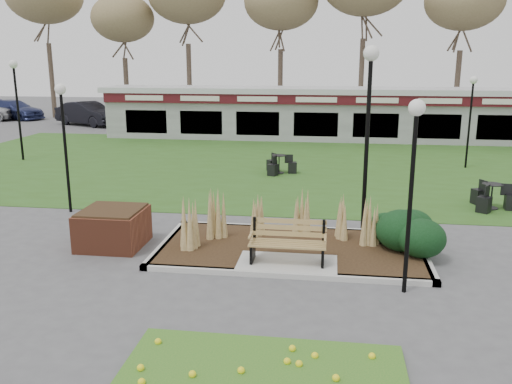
# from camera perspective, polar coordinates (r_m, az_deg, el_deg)

# --- Properties ---
(ground) EXTENTS (100.00, 100.00, 0.00)m
(ground) POSITION_cam_1_polar(r_m,az_deg,el_deg) (12.07, 3.24, -8.22)
(ground) COLOR #515154
(ground) RESTS_ON ground
(lawn) EXTENTS (34.00, 16.00, 0.02)m
(lawn) POSITION_cam_1_polar(r_m,az_deg,el_deg) (23.60, 5.72, 2.82)
(lawn) COLOR #31571B
(lawn) RESTS_ON ground
(planting_bed) EXTENTS (6.75, 3.40, 1.27)m
(planting_bed) POSITION_cam_1_polar(r_m,az_deg,el_deg) (13.18, 9.31, -4.74)
(planting_bed) COLOR black
(planting_bed) RESTS_ON ground
(park_bench) EXTENTS (1.70, 0.66, 0.93)m
(park_bench) POSITION_cam_1_polar(r_m,az_deg,el_deg) (12.10, 3.38, -5.20)
(park_bench) COLOR #A78A4B
(park_bench) RESTS_ON ground
(brick_planter) EXTENTS (1.50, 1.50, 0.95)m
(brick_planter) POSITION_cam_1_polar(r_m,az_deg,el_deg) (13.86, -14.84, -3.62)
(brick_planter) COLOR brown
(brick_planter) RESTS_ON ground
(food_pavilion) EXTENTS (24.60, 3.40, 2.90)m
(food_pavilion) POSITION_cam_1_polar(r_m,az_deg,el_deg) (31.27, 6.42, 8.26)
(food_pavilion) COLOR gray
(food_pavilion) RESTS_ON ground
(tree_backdrop) EXTENTS (47.24, 5.24, 10.36)m
(tree_backdrop) POSITION_cam_1_polar(r_m,az_deg,el_deg) (39.34, 7.09, 19.45)
(tree_backdrop) COLOR #47382B
(tree_backdrop) RESTS_ON ground
(lamp_post_near_left) EXTENTS (0.40, 0.40, 4.86)m
(lamp_post_near_left) POSITION_cam_1_polar(r_m,az_deg,el_deg) (14.41, 11.82, 9.66)
(lamp_post_near_left) COLOR black
(lamp_post_near_left) RESTS_ON ground
(lamp_post_near_right) EXTENTS (0.32, 0.32, 3.82)m
(lamp_post_near_right) POSITION_cam_1_polar(r_m,az_deg,el_deg) (10.61, 16.26, 3.79)
(lamp_post_near_right) COLOR black
(lamp_post_near_right) RESTS_ON ground
(lamp_post_mid_left) EXTENTS (0.32, 0.32, 3.83)m
(lamp_post_mid_left) POSITION_cam_1_polar(r_m,az_deg,el_deg) (16.87, -19.66, 7.18)
(lamp_post_mid_left) COLOR black
(lamp_post_mid_left) RESTS_ON ground
(lamp_post_mid_right) EXTENTS (0.32, 0.32, 3.82)m
(lamp_post_mid_right) POSITION_cam_1_polar(r_m,az_deg,el_deg) (24.25, 21.75, 8.82)
(lamp_post_mid_right) COLOR black
(lamp_post_mid_right) RESTS_ON ground
(lamp_post_far_left) EXTENTS (0.37, 0.37, 4.45)m
(lamp_post_far_left) POSITION_cam_1_polar(r_m,az_deg,el_deg) (26.57, -23.97, 9.99)
(lamp_post_far_left) COLOR black
(lamp_post_far_left) RESTS_ON ground
(bistro_set_a) EXTENTS (1.29, 1.37, 0.74)m
(bistro_set_a) POSITION_cam_1_polar(r_m,az_deg,el_deg) (21.82, 2.44, 2.64)
(bistro_set_a) COLOR black
(bistro_set_a) RESTS_ON ground
(bistro_set_c) EXTENTS (1.34, 1.47, 0.78)m
(bistro_set_c) POSITION_cam_1_polar(r_m,az_deg,el_deg) (18.17, 23.50, -0.80)
(bistro_set_c) COLOR black
(bistro_set_c) RESTS_ON ground
(car_black) EXTENTS (5.21, 3.63, 1.63)m
(car_black) POSITION_cam_1_polar(r_m,az_deg,el_deg) (39.19, -17.27, 7.90)
(car_black) COLOR black
(car_black) RESTS_ON ground
(car_blue) EXTENTS (5.30, 3.34, 1.43)m
(car_blue) POSITION_cam_1_polar(r_m,az_deg,el_deg) (45.13, -24.12, 7.91)
(car_blue) COLOR navy
(car_blue) RESTS_ON ground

